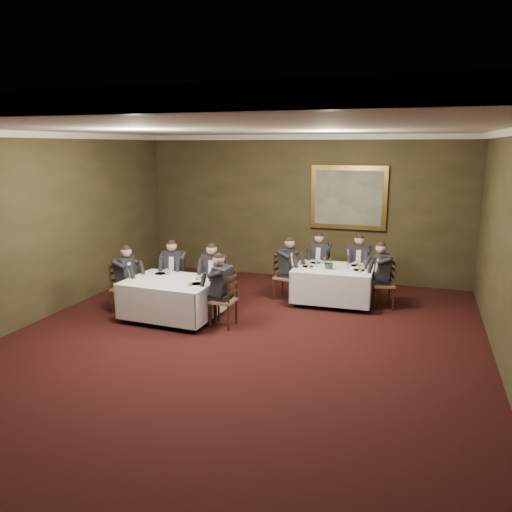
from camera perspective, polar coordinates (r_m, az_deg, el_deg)
The scene contains 28 objects.
ground at distance 8.12m, azimuth -3.05°, elevation -11.07°, with size 10.00×10.00×0.00m, color black.
ceiling at distance 7.45m, azimuth -3.37°, elevation 14.44°, with size 8.00×10.00×0.10m, color silver.
back_wall at distance 12.32m, azimuth 5.41°, elevation 5.49°, with size 8.00×0.10×3.50m, color #2F2D17.
left_wall at distance 9.78m, azimuth -25.58°, elevation 2.48°, with size 0.10×10.00×3.50m, color #2F2D17.
crown_molding at distance 7.44m, azimuth -3.36°, elevation 13.98°, with size 8.00×10.00×0.12m.
table_main at distance 10.56m, azimuth 8.79°, elevation -2.99°, with size 1.66×1.29×0.67m.
table_second at distance 9.63m, azimuth -9.57°, elevation -4.54°, with size 1.77×1.38×0.67m.
chair_main_backleft at distance 11.46m, azimuth 7.20°, elevation -2.56°, with size 0.45×0.43×1.00m.
diner_main_backleft at distance 11.39m, azimuth 7.22°, elevation -1.46°, with size 0.43×0.49×1.35m.
chair_main_backright at distance 11.36m, azimuth 11.54°, elevation -2.86°, with size 0.47×0.45×1.00m.
diner_main_backright at distance 11.29m, azimuth 11.58°, elevation -1.75°, with size 0.44×0.51×1.35m.
chair_main_endleft at distance 10.79m, azimuth 3.34°, elevation -3.44°, with size 0.50×0.51×1.00m.
diner_main_endleft at distance 10.72m, azimuth 3.41°, elevation -2.28°, with size 0.55×0.48×1.35m.
chair_main_endright at distance 10.52m, azimuth 14.32°, elevation -4.23°, with size 0.53×0.54×1.00m.
diner_main_endright at distance 10.46m, azimuth 14.32°, elevation -3.03°, with size 0.57×0.52×1.35m.
chair_sec_backleft at distance 10.63m, azimuth -9.28°, elevation -3.83°, with size 0.51×0.49×1.00m.
diner_sec_backleft at distance 10.56m, azimuth -9.34°, elevation -2.66°, with size 0.48×0.54×1.35m.
chair_sec_backright at distance 10.21m, azimuth -4.81°, elevation -4.40°, with size 0.45×0.43×1.00m.
diner_sec_backright at distance 10.13m, azimuth -4.86°, elevation -3.18°, with size 0.43×0.49×1.35m.
chair_sec_endright at distance 9.20m, azimuth -3.70°, elevation -6.30°, with size 0.44×0.46×1.00m.
diner_sec_endright at distance 9.13m, azimuth -3.78°, elevation -4.93°, with size 0.50×0.43×1.35m.
chair_sec_endleft at distance 10.26m, azimuth -14.76°, elevation -4.69°, with size 0.43×0.45×1.00m.
diner_sec_endleft at distance 10.19m, azimuth -14.78°, elevation -3.47°, with size 0.49×0.43×1.35m.
centerpiece at distance 10.33m, azimuth 8.40°, elevation -0.64°, with size 0.28×0.24×0.31m, color #2D5926.
candlestick at distance 10.45m, azimuth 10.44°, elevation -0.57°, with size 0.06×0.06×0.42m.
place_setting_table_main at distance 10.88m, azimuth 7.13°, elevation -0.59°, with size 0.33×0.31×0.14m.
place_setting_table_second at distance 10.06m, azimuth -10.52°, elevation -1.79°, with size 0.33×0.31×0.14m.
painting at distance 12.03m, azimuth 10.52°, elevation 6.57°, with size 1.79×0.09×1.49m.
Camera 1 is at (2.75, -6.91, 3.25)m, focal length 35.00 mm.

